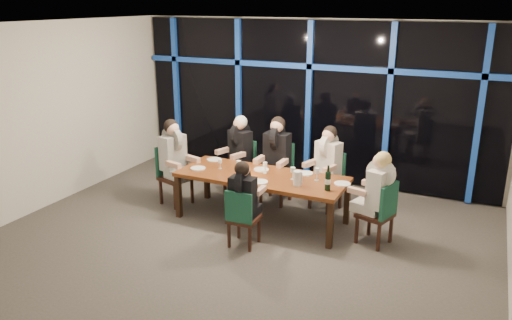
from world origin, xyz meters
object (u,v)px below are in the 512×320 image
at_px(chair_near_mid, 242,216).
at_px(diner_end_left, 174,150).
at_px(diner_far_left, 239,144).
at_px(dining_table, 262,179).
at_px(chair_far_right, 329,177).
at_px(diner_far_right, 327,156).
at_px(diner_end_right, 378,184).
at_px(chair_end_left, 172,171).
at_px(diner_far_mid, 276,148).
at_px(chair_far_left, 242,163).
at_px(chair_end_right, 381,211).
at_px(wine_bottle, 328,181).
at_px(chair_far_mid, 278,169).
at_px(diner_near_mid, 244,191).
at_px(water_pitcher, 298,178).

height_order(chair_near_mid, diner_end_left, diner_end_left).
bearing_deg(diner_far_left, dining_table, -26.28).
distance_m(chair_far_right, diner_far_right, 0.39).
xyz_separation_m(chair_near_mid, diner_end_right, (1.64, 0.91, 0.41)).
bearing_deg(diner_far_right, chair_end_left, -142.61).
distance_m(diner_far_mid, diner_far_right, 0.86).
distance_m(chair_far_left, diner_end_left, 1.30).
height_order(chair_far_left, chair_end_left, chair_end_left).
relative_size(chair_end_right, diner_end_left, 0.96).
relative_size(chair_end_left, wine_bottle, 2.73).
bearing_deg(diner_far_right, diner_end_left, -141.50).
bearing_deg(diner_end_right, diner_end_left, -73.25).
bearing_deg(diner_end_left, chair_far_mid, -44.04).
xyz_separation_m(chair_far_mid, diner_far_left, (-0.75, 0.02, 0.35)).
height_order(chair_end_left, diner_far_left, diner_far_left).
xyz_separation_m(chair_end_right, chair_near_mid, (-1.71, -0.88, -0.04)).
bearing_deg(diner_near_mid, diner_end_left, -28.53).
height_order(chair_far_mid, water_pitcher, chair_far_mid).
xyz_separation_m(chair_far_mid, diner_end_left, (-1.50, -0.87, 0.38)).
relative_size(diner_near_mid, water_pitcher, 3.80).
bearing_deg(chair_end_left, diner_far_mid, -48.43).
distance_m(chair_far_right, chair_end_left, 2.62).
height_order(dining_table, chair_far_mid, chair_far_mid).
distance_m(wine_bottle, water_pitcher, 0.45).
xyz_separation_m(diner_end_left, diner_end_right, (3.35, -0.03, -0.06)).
xyz_separation_m(chair_far_mid, diner_end_right, (1.85, -0.89, 0.33)).
xyz_separation_m(chair_near_mid, wine_bottle, (0.98, 0.75, 0.41)).
xyz_separation_m(chair_far_right, diner_end_left, (-2.37, -0.95, 0.42)).
xyz_separation_m(diner_far_mid, diner_end_left, (-1.49, -0.78, -0.02)).
relative_size(chair_far_right, chair_end_left, 0.96).
xyz_separation_m(chair_far_right, chair_end_right, (1.05, -1.00, -0.01)).
bearing_deg(chair_end_left, chair_far_right, -53.42).
bearing_deg(chair_far_left, diner_far_right, 16.94).
height_order(chair_far_mid, diner_far_left, diner_far_left).
distance_m(chair_far_mid, chair_end_right, 2.14).
relative_size(chair_end_right, diner_far_right, 1.00).
bearing_deg(chair_end_left, chair_end_right, -75.31).
bearing_deg(wine_bottle, diner_near_mid, -145.16).
bearing_deg(chair_far_right, diner_end_left, -140.07).
distance_m(chair_far_left, diner_far_mid, 0.86).
relative_size(dining_table, water_pitcher, 11.87).
relative_size(chair_far_left, wine_bottle, 2.64).
distance_m(dining_table, diner_far_right, 1.18).
relative_size(diner_far_right, diner_end_left, 0.96).
relative_size(diner_far_left, water_pitcher, 4.27).
xyz_separation_m(chair_end_right, diner_end_right, (-0.08, 0.02, 0.37)).
xyz_separation_m(chair_far_mid, chair_end_right, (1.93, -0.92, -0.04)).
xyz_separation_m(chair_far_right, diner_end_right, (0.98, -0.98, 0.36)).
distance_m(dining_table, diner_far_left, 1.24).
relative_size(chair_far_left, chair_far_right, 1.01).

